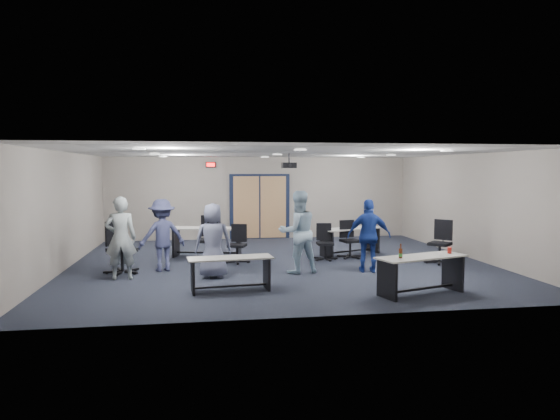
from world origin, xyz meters
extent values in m
plane|color=#1C202D|center=(0.00, 0.00, 0.00)|extent=(10.00, 10.00, 0.00)
cube|color=gray|center=(0.00, 4.50, 1.35)|extent=(10.00, 0.04, 2.70)
cube|color=gray|center=(0.00, -4.50, 1.35)|extent=(10.00, 0.04, 2.70)
cube|color=gray|center=(-5.00, 0.00, 1.35)|extent=(0.04, 9.00, 2.70)
cube|color=gray|center=(5.00, 0.00, 1.35)|extent=(0.04, 9.00, 2.70)
cube|color=white|center=(0.00, 0.00, 2.70)|extent=(10.00, 9.00, 0.04)
cube|color=black|center=(0.00, 4.47, 1.05)|extent=(2.00, 0.06, 2.20)
cube|color=#A46F4A|center=(-0.45, 4.45, 1.05)|extent=(0.85, 0.04, 2.05)
cube|color=#A46F4A|center=(0.45, 4.45, 1.05)|extent=(0.85, 0.04, 2.05)
cube|color=black|center=(-1.60, 4.45, 2.45)|extent=(0.32, 0.05, 0.18)
cube|color=#FF0C0C|center=(-1.60, 4.42, 2.45)|extent=(0.26, 0.02, 0.12)
cylinder|color=black|center=(0.30, 0.50, 2.58)|extent=(0.04, 0.04, 0.24)
cube|color=black|center=(0.30, 0.50, 2.40)|extent=(0.35, 0.30, 0.14)
cylinder|color=black|center=(0.30, 0.35, 2.40)|extent=(0.08, 0.03, 0.08)
cube|color=#A6A39D|center=(-1.36, -2.62, 0.63)|extent=(1.63, 0.68, 0.03)
cube|color=black|center=(-2.06, -2.69, 0.31)|extent=(0.09, 0.49, 0.62)
cube|color=black|center=(-0.66, -2.55, 0.31)|extent=(0.09, 0.49, 0.62)
cube|color=black|center=(-1.36, -2.62, 0.09)|extent=(1.41, 0.18, 0.04)
cube|color=#A6A39D|center=(2.10, -3.40, 0.69)|extent=(1.84, 1.06, 0.03)
cube|color=black|center=(1.35, -3.63, 0.34)|extent=(0.20, 0.52, 0.68)
cube|color=black|center=(2.84, -3.18, 0.34)|extent=(0.20, 0.52, 0.68)
cube|color=black|center=(2.10, -3.40, 0.10)|extent=(1.50, 0.50, 0.04)
cylinder|color=red|center=(2.75, -3.21, 0.77)|extent=(0.08, 0.08, 0.12)
cube|color=#A6A39D|center=(-1.76, 1.23, 0.75)|extent=(1.98, 1.03, 0.03)
cube|color=black|center=(-2.58, 1.41, 0.37)|extent=(0.18, 0.58, 0.74)
cube|color=black|center=(-0.94, 1.04, 0.37)|extent=(0.18, 0.58, 0.74)
cube|color=black|center=(-1.76, 1.23, 0.11)|extent=(1.65, 0.42, 0.04)
cube|color=#A6A39D|center=(2.06, 0.94, 0.71)|extent=(1.88, 1.24, 0.03)
cube|color=black|center=(1.32, 0.64, 0.35)|extent=(0.26, 0.52, 0.70)
cube|color=black|center=(2.79, 1.25, 0.35)|extent=(0.26, 0.52, 0.70)
cube|color=black|center=(2.06, 0.94, 0.10)|extent=(1.48, 0.66, 0.04)
imported|color=#8E999B|center=(-3.56, -1.28, 0.87)|extent=(0.67, 0.47, 1.74)
imported|color=slate|center=(-1.66, -1.40, 0.79)|extent=(0.78, 0.51, 1.59)
imported|color=#9FBDD3|center=(0.21, -1.18, 0.92)|extent=(1.01, 0.85, 1.83)
imported|color=navy|center=(1.80, -1.33, 0.82)|extent=(1.02, 0.60, 1.64)
imported|color=#373B63|center=(-2.78, -0.48, 0.82)|extent=(1.20, 0.93, 1.63)
camera|label=1|loc=(-1.85, -11.95, 2.29)|focal=32.00mm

